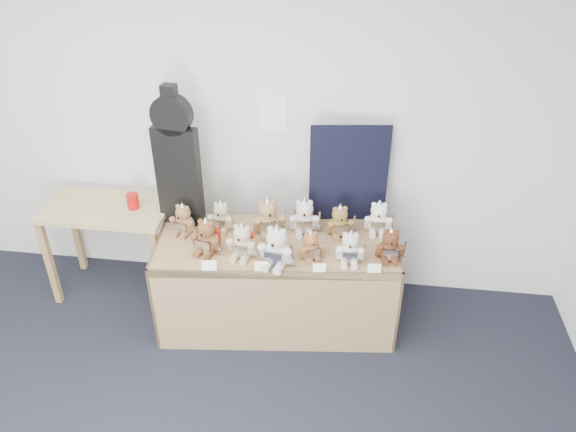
# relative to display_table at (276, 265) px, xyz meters

# --- Properties ---
(room_shell) EXTENTS (6.00, 6.00, 6.00)m
(room_shell) POSITION_rel_display_table_xyz_m (-0.11, 0.62, 0.91)
(room_shell) COLOR silver
(room_shell) RESTS_ON floor
(display_table) EXTENTS (1.80, 0.91, 0.72)m
(display_table) POSITION_rel_display_table_xyz_m (0.00, 0.00, 0.00)
(display_table) COLOR olive
(display_table) RESTS_ON floor
(side_table) EXTENTS (0.96, 0.54, 0.80)m
(side_table) POSITION_rel_display_table_xyz_m (-1.36, 0.26, 0.10)
(side_table) COLOR tan
(side_table) RESTS_ON floor
(guitar_case) EXTENTS (0.33, 0.13, 1.07)m
(guitar_case) POSITION_rel_display_table_xyz_m (-0.75, 0.25, 0.68)
(guitar_case) COLOR black
(guitar_case) RESTS_ON display_table
(navy_board) EXTENTS (0.57, 0.10, 0.77)m
(navy_board) POSITION_rel_display_table_xyz_m (0.47, 0.45, 0.54)
(navy_board) COLOR black
(navy_board) RESTS_ON display_table
(red_cup) EXTENTS (0.09, 0.09, 0.12)m
(red_cup) POSITION_rel_display_table_xyz_m (-1.14, 0.27, 0.29)
(red_cup) COLOR #B20B0C
(red_cup) RESTS_ON side_table
(teddy_front_far_left) EXTENTS (0.24, 0.22, 0.29)m
(teddy_front_far_left) POSITION_rel_display_table_xyz_m (-0.47, -0.11, 0.27)
(teddy_front_far_left) COLOR brown
(teddy_front_far_left) RESTS_ON display_table
(teddy_front_left) EXTENTS (0.23, 0.21, 0.28)m
(teddy_front_left) POSITION_rel_display_table_xyz_m (-0.21, -0.13, 0.27)
(teddy_front_left) COLOR tan
(teddy_front_left) RESTS_ON display_table
(teddy_front_centre) EXTENTS (0.27, 0.24, 0.33)m
(teddy_front_centre) POSITION_rel_display_table_xyz_m (0.03, -0.19, 0.29)
(teddy_front_centre) COLOR beige
(teddy_front_centre) RESTS_ON display_table
(teddy_front_right) EXTENTS (0.20, 0.19, 0.24)m
(teddy_front_right) POSITION_rel_display_table_xyz_m (0.25, -0.09, 0.25)
(teddy_front_right) COLOR brown
(teddy_front_right) RESTS_ON display_table
(teddy_front_far_right) EXTENTS (0.22, 0.17, 0.26)m
(teddy_front_far_right) POSITION_rel_display_table_xyz_m (0.52, -0.09, 0.26)
(teddy_front_far_right) COLOR silver
(teddy_front_far_right) RESTS_ON display_table
(teddy_front_end) EXTENTS (0.22, 0.18, 0.26)m
(teddy_front_end) POSITION_rel_display_table_xyz_m (0.79, -0.03, 0.26)
(teddy_front_end) COLOR #59321E
(teddy_front_end) RESTS_ON display_table
(teddy_back_left) EXTENTS (0.21, 0.18, 0.26)m
(teddy_back_left) POSITION_rel_display_table_xyz_m (-0.44, 0.18, 0.26)
(teddy_back_left) COLOR #BAAF88
(teddy_back_left) RESTS_ON display_table
(teddy_back_centre_left) EXTENTS (0.27, 0.25, 0.32)m
(teddy_back_centre_left) POSITION_rel_display_table_xyz_m (-0.08, 0.17, 0.28)
(teddy_back_centre_left) COLOR #9C7D4E
(teddy_back_centre_left) RESTS_ON display_table
(teddy_back_centre_right) EXTENTS (0.25, 0.21, 0.30)m
(teddy_back_centre_right) POSITION_rel_display_table_xyz_m (0.17, 0.23, 0.27)
(teddy_back_centre_right) COLOR silver
(teddy_back_centre_right) RESTS_ON display_table
(teddy_back_right) EXTENTS (0.22, 0.20, 0.27)m
(teddy_back_right) POSITION_rel_display_table_xyz_m (0.43, 0.22, 0.26)
(teddy_back_right) COLOR olive
(teddy_back_right) RESTS_ON display_table
(teddy_back_end) EXTENTS (0.23, 0.18, 0.28)m
(teddy_back_end) POSITION_rel_display_table_xyz_m (0.71, 0.30, 0.27)
(teddy_back_end) COLOR white
(teddy_back_end) RESTS_ON display_table
(teddy_back_far_left) EXTENTS (0.21, 0.20, 0.26)m
(teddy_back_far_left) POSITION_rel_display_table_xyz_m (-0.70, 0.10, 0.26)
(teddy_back_far_left) COLOR #885F3F
(teddy_back_far_left) RESTS_ON display_table
(entry_card_a) EXTENTS (0.10, 0.03, 0.07)m
(entry_card_a) POSITION_rel_display_table_xyz_m (-0.40, -0.32, 0.19)
(entry_card_a) COLOR white
(entry_card_a) RESTS_ON display_table
(entry_card_b) EXTENTS (0.10, 0.03, 0.07)m
(entry_card_b) POSITION_rel_display_table_xyz_m (-0.05, -0.28, 0.19)
(entry_card_b) COLOR white
(entry_card_b) RESTS_ON display_table
(entry_card_c) EXTENTS (0.09, 0.03, 0.06)m
(entry_card_c) POSITION_rel_display_table_xyz_m (0.33, -0.24, 0.19)
(entry_card_c) COLOR white
(entry_card_c) RESTS_ON display_table
(entry_card_d) EXTENTS (0.09, 0.03, 0.06)m
(entry_card_d) POSITION_rel_display_table_xyz_m (0.69, -0.20, 0.19)
(entry_card_d) COLOR white
(entry_card_d) RESTS_ON display_table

